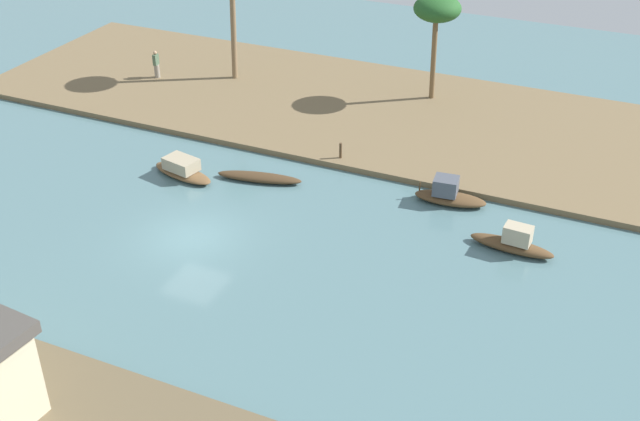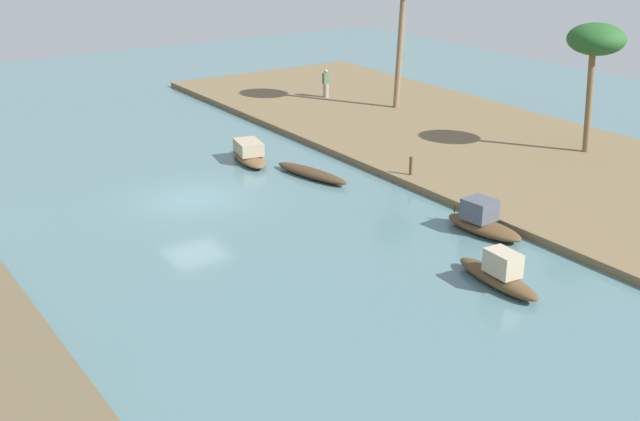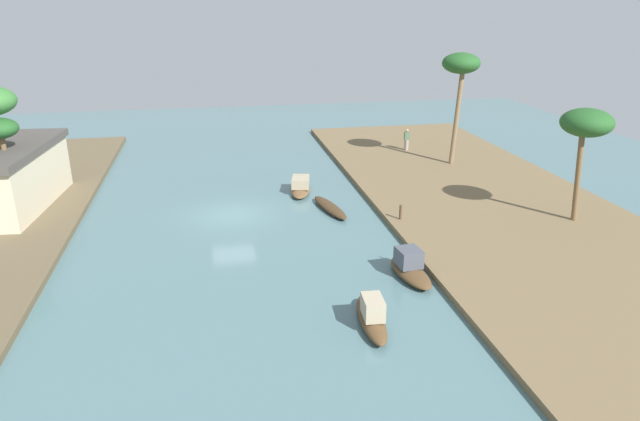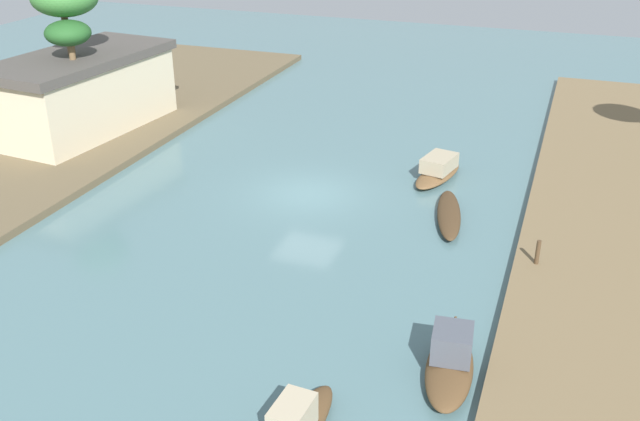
# 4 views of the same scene
# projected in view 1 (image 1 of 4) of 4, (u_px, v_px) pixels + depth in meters

# --- Properties ---
(river_water) EXTENTS (72.36, 72.36, 0.00)m
(river_water) POSITION_uv_depth(u_px,v_px,m) (192.00, 237.00, 34.73)
(river_water) COLOR slate
(river_water) RESTS_ON ground
(riverbank_left) EXTENTS (41.67, 13.96, 0.31)m
(riverbank_left) POSITION_uv_depth(u_px,v_px,m) (331.00, 105.00, 46.64)
(riverbank_left) COLOR brown
(riverbank_left) RESTS_ON ground
(sampan_with_tall_canopy) EXTENTS (3.66, 1.14, 1.25)m
(sampan_with_tall_canopy) POSITION_uv_depth(u_px,v_px,m) (513.00, 242.00, 33.62)
(sampan_with_tall_canopy) COLOR brown
(sampan_with_tall_canopy) RESTS_ON river_water
(sampan_open_hull) EXTENTS (3.45, 1.54, 1.27)m
(sampan_open_hull) POSITION_uv_depth(u_px,v_px,m) (449.00, 195.00, 37.06)
(sampan_open_hull) COLOR brown
(sampan_open_hull) RESTS_ON river_water
(sampan_foreground) EXTENTS (4.34, 1.71, 0.40)m
(sampan_foreground) POSITION_uv_depth(u_px,v_px,m) (259.00, 177.00, 38.98)
(sampan_foreground) COLOR #47331E
(sampan_foreground) RESTS_ON river_water
(sampan_near_left_bank) EXTENTS (3.74, 1.90, 1.00)m
(sampan_near_left_bank) POSITION_uv_depth(u_px,v_px,m) (182.00, 170.00, 39.26)
(sampan_near_left_bank) COLOR brown
(sampan_near_left_bank) RESTS_ON river_water
(person_on_near_bank) EXTENTS (0.35, 0.41, 1.72)m
(person_on_near_bank) POSITION_uv_depth(u_px,v_px,m) (156.00, 66.00, 49.50)
(person_on_near_bank) COLOR gray
(person_on_near_bank) RESTS_ON riverbank_left
(mooring_post) EXTENTS (0.14, 0.14, 0.82)m
(mooring_post) POSITION_uv_depth(u_px,v_px,m) (341.00, 150.00, 40.32)
(mooring_post) COLOR #4C3823
(mooring_post) RESTS_ON riverbank_left
(palm_tree_left_near) EXTENTS (2.67, 2.67, 6.13)m
(palm_tree_left_near) POSITION_uv_depth(u_px,v_px,m) (437.00, 10.00, 44.30)
(palm_tree_left_near) COLOR brown
(palm_tree_left_near) RESTS_ON riverbank_left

